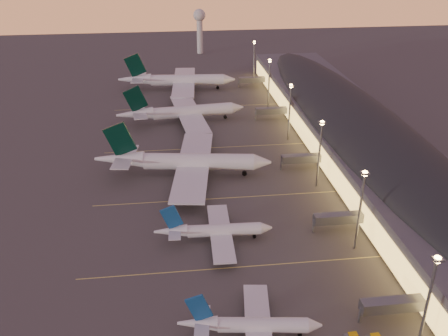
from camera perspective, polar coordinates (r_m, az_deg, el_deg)
ground at (r=147.84m, az=1.37°, el=-10.10°), size 700.00×700.00×0.00m
airliner_narrow_south at (r=121.99m, az=2.99°, el=-17.50°), size 33.97×30.57×12.13m
airliner_narrow_north at (r=153.12m, az=-1.17°, el=-7.16°), size 36.18×32.27×12.95m
airliner_wide_near at (r=191.66m, az=-4.66°, el=0.72°), size 67.89×62.44×21.74m
airliner_wide_mid at (r=245.57m, az=-4.83°, el=6.38°), size 62.82×57.58×20.09m
airliner_wide_far at (r=297.50m, az=-5.36°, el=9.95°), size 68.44×62.51×21.89m
terminal_building at (r=221.00m, az=14.74°, el=4.33°), size 56.35×255.00×17.46m
light_masts at (r=203.22m, az=8.91°, el=5.64°), size 2.20×217.20×25.90m
radar_tower at (r=384.81m, az=-2.82°, el=16.15°), size 9.00×9.00×32.50m
lane_markings at (r=181.42m, az=-0.44°, el=-2.71°), size 90.00×180.36×0.00m
baggage_tug_a at (r=126.92m, az=14.33°, el=-18.05°), size 3.26×1.53×0.96m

